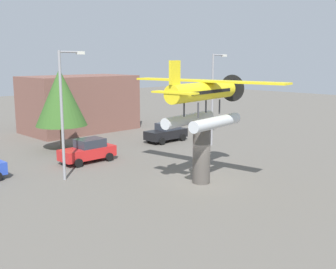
{
  "coord_description": "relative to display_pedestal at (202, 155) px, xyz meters",
  "views": [
    {
      "loc": [
        -18.81,
        -16.47,
        7.62
      ],
      "look_at": [
        0.0,
        3.0,
        2.68
      ],
      "focal_mm": 44.03,
      "sensor_mm": 36.0,
      "label": 1
    }
  ],
  "objects": [
    {
      "name": "car_mid_red",
      "position": [
        -2.13,
        9.47,
        -0.91
      ],
      "size": [
        4.2,
        2.02,
        1.76
      ],
      "rotation": [
        0.0,
        0.0,
        3.14
      ],
      "color": "red",
      "rests_on": "ground"
    },
    {
      "name": "floatplane_monument",
      "position": [
        0.13,
        0.02,
        3.46
      ],
      "size": [
        7.08,
        10.45,
        4.0
      ],
      "rotation": [
        0.0,
        0.0,
        0.14
      ],
      "color": "silver",
      "rests_on": "display_pedestal"
    },
    {
      "name": "ground_plane",
      "position": [
        0.0,
        0.0,
        -1.79
      ],
      "size": [
        140.0,
        140.0,
        0.0
      ],
      "primitive_type": "plane",
      "color": "#605B54"
    },
    {
      "name": "car_far_black",
      "position": [
        7.59,
        11.07,
        -0.91
      ],
      "size": [
        4.2,
        2.02,
        1.76
      ],
      "rotation": [
        0.0,
        0.0,
        3.14
      ],
      "color": "black",
      "rests_on": "ground"
    },
    {
      "name": "storefront_building",
      "position": [
        5.06,
        22.0,
        1.17
      ],
      "size": [
        11.42,
        6.65,
        5.92
      ],
      "primitive_type": "cube",
      "color": "brown",
      "rests_on": "ground"
    },
    {
      "name": "display_pedestal",
      "position": [
        0.0,
        0.0,
        0.0
      ],
      "size": [
        1.1,
        1.1,
        3.58
      ],
      "primitive_type": "cylinder",
      "color": "#4C4742",
      "rests_on": "ground"
    },
    {
      "name": "streetlight_primary",
      "position": [
        -5.64,
        6.54,
        2.95
      ],
      "size": [
        1.84,
        0.28,
        8.19
      ],
      "color": "gray",
      "rests_on": "ground"
    },
    {
      "name": "tree_east",
      "position": [
        -1.34,
        14.6,
        2.7
      ],
      "size": [
        4.3,
        4.3,
        6.89
      ],
      "color": "brown",
      "rests_on": "ground"
    },
    {
      "name": "streetlight_secondary",
      "position": [
        9.51,
        6.99,
        2.91
      ],
      "size": [
        1.84,
        0.28,
        8.12
      ],
      "color": "gray",
      "rests_on": "ground"
    }
  ]
}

